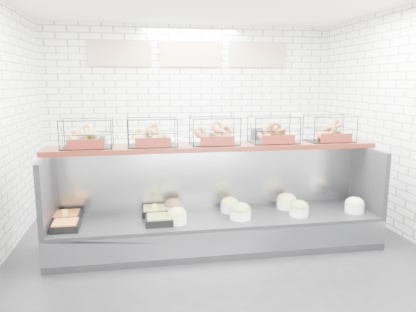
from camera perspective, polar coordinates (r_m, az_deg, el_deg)
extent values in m
plane|color=black|center=(4.93, 2.03, -13.90)|extent=(5.50, 5.50, 0.00)
cube|color=white|center=(7.23, -2.41, 6.14)|extent=(5.00, 0.02, 3.00)
cube|color=tan|center=(7.14, -12.32, 13.90)|extent=(1.05, 0.03, 0.42)
cube|color=tan|center=(7.20, -2.44, 14.09)|extent=(1.05, 0.03, 0.42)
cube|color=tan|center=(7.45, 7.03, 13.90)|extent=(1.05, 0.03, 0.42)
cube|color=black|center=(5.13, 1.35, -10.51)|extent=(4.00, 0.90, 0.40)
cube|color=#93969B|center=(4.72, 2.40, -12.13)|extent=(4.00, 0.03, 0.28)
cube|color=#93969B|center=(5.34, 0.52, -2.93)|extent=(4.00, 0.08, 0.80)
cube|color=black|center=(4.96, -21.61, -4.69)|extent=(0.06, 0.90, 0.80)
cube|color=black|center=(5.66, 21.36, -2.88)|extent=(0.06, 0.90, 0.80)
cube|color=black|center=(4.86, -19.41, -9.29)|extent=(0.30, 0.30, 0.08)
cube|color=orange|center=(4.85, -19.43, -8.90)|extent=(0.26, 0.26, 0.04)
cube|color=#F2DA54|center=(4.74, -19.68, -8.68)|extent=(0.06, 0.01, 0.08)
cube|color=black|center=(5.17, -19.21, -8.09)|extent=(0.31, 0.31, 0.08)
cube|color=#CD6A2B|center=(5.16, -19.23, -7.72)|extent=(0.27, 0.27, 0.04)
cube|color=#F2DA54|center=(5.04, -19.47, -7.51)|extent=(0.06, 0.01, 0.08)
cube|color=black|center=(4.81, -6.90, -8.96)|extent=(0.31, 0.31, 0.08)
cube|color=olive|center=(4.80, -6.91, -8.57)|extent=(0.27, 0.27, 0.04)
cube|color=#F2DA54|center=(4.68, -6.85, -8.36)|extent=(0.06, 0.01, 0.08)
cube|color=black|center=(5.14, -7.55, -7.72)|extent=(0.31, 0.31, 0.08)
cube|color=tan|center=(5.13, -7.56, -7.34)|extent=(0.26, 0.26, 0.04)
cube|color=#F2DA54|center=(5.01, -7.52, -7.12)|extent=(0.06, 0.01, 0.08)
cylinder|color=white|center=(4.80, -4.36, -8.78)|extent=(0.22, 0.22, 0.11)
ellipsoid|color=tan|center=(4.78, -4.37, -8.10)|extent=(0.22, 0.22, 0.15)
cylinder|color=white|center=(5.14, -4.85, -7.50)|extent=(0.25, 0.25, 0.11)
ellipsoid|color=brown|center=(5.12, -4.86, -6.86)|extent=(0.24, 0.24, 0.17)
cylinder|color=white|center=(4.96, 4.55, -8.17)|extent=(0.26, 0.26, 0.11)
ellipsoid|color=#71924A|center=(4.94, 4.56, -7.51)|extent=(0.25, 0.25, 0.18)
cylinder|color=white|center=(5.20, 3.05, -7.24)|extent=(0.23, 0.23, 0.11)
ellipsoid|color=#C6C565|center=(5.18, 3.06, -6.61)|extent=(0.22, 0.22, 0.16)
cylinder|color=white|center=(5.17, 12.65, -7.59)|extent=(0.24, 0.24, 0.11)
ellipsoid|color=olive|center=(5.15, 12.67, -6.96)|extent=(0.23, 0.23, 0.16)
cylinder|color=white|center=(5.44, 10.98, -6.64)|extent=(0.26, 0.26, 0.11)
ellipsoid|color=#D5AE83|center=(5.42, 11.00, -6.04)|extent=(0.25, 0.25, 0.18)
cylinder|color=white|center=(5.50, 19.90, -6.88)|extent=(0.24, 0.24, 0.11)
ellipsoid|color=#DCC287|center=(5.48, 19.94, -6.28)|extent=(0.23, 0.23, 0.16)
cube|color=#3C130C|center=(5.07, 0.91, 1.32)|extent=(4.10, 0.50, 0.06)
cube|color=black|center=(4.99, -16.67, 3.06)|extent=(0.60, 0.38, 0.34)
cube|color=#56180F|center=(4.81, -16.88, 1.58)|extent=(0.42, 0.02, 0.11)
cube|color=black|center=(4.96, -7.83, 3.35)|extent=(0.60, 0.38, 0.34)
cube|color=#56180F|center=(4.77, -7.71, 1.87)|extent=(0.42, 0.02, 0.11)
cube|color=black|center=(5.04, 0.92, 3.56)|extent=(0.60, 0.38, 0.34)
cube|color=#56180F|center=(4.86, 1.36, 2.11)|extent=(0.42, 0.02, 0.11)
cube|color=black|center=(5.24, 9.19, 3.68)|extent=(0.60, 0.38, 0.34)
cube|color=#56180F|center=(5.07, 9.90, 2.30)|extent=(0.42, 0.02, 0.11)
cube|color=black|center=(5.54, 16.73, 3.73)|extent=(0.60, 0.38, 0.34)
cube|color=#56180F|center=(5.37, 17.63, 2.41)|extent=(0.42, 0.02, 0.11)
cube|color=#93969B|center=(7.07, -2.01, -2.56)|extent=(4.00, 0.60, 0.90)
cube|color=black|center=(6.93, -15.93, 1.58)|extent=(0.40, 0.30, 0.24)
cube|color=silver|center=(6.98, -5.05, 1.75)|extent=(0.35, 0.28, 0.18)
cylinder|color=#B82E2E|center=(7.03, 1.80, 2.01)|extent=(0.09, 0.09, 0.22)
cube|color=black|center=(7.26, 7.47, 2.51)|extent=(0.30, 0.30, 0.30)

